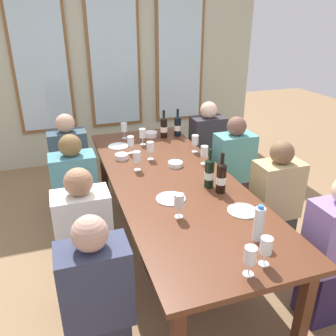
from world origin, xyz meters
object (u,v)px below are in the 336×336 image
(tasting_bowl_0, at_px, (122,156))
(wine_glass_3, at_px, (195,141))
(wine_glass_7, at_px, (131,142))
(seated_person_4, at_px, (86,244))
(dining_table, at_px, (172,185))
(wine_glass_6, at_px, (179,201))
(wine_bottle_1, at_px, (209,173))
(white_plate_1, at_px, (118,146))
(seated_person_7, at_px, (207,151))
(wine_bottle_0, at_px, (221,177))
(wine_bottle_3, at_px, (178,126))
(wine_bottle_2, at_px, (164,127))
(wine_glass_0, at_px, (142,134))
(wine_glass_4, at_px, (251,256))
(seated_person_1, at_px, (333,255))
(white_plate_0, at_px, (171,199))
(seated_person_5, at_px, (274,207))
(wine_glass_9, at_px, (266,246))
(tasting_bowl_2, at_px, (151,134))
(seated_person_3, at_px, (233,172))
(seated_person_6, at_px, (71,168))
(tasting_bowl_1, at_px, (175,164))
(wine_glass_8, at_px, (150,148))
(seated_person_2, at_px, (76,198))
(white_plate_2, at_px, (242,211))
(water_bottle, at_px, (259,224))
(wine_glass_5, at_px, (124,128))
(seated_person_0, at_px, (98,307))
(wine_glass_1, at_px, (204,152))
(wine_glass_2, at_px, (137,158))

(tasting_bowl_0, bearing_deg, wine_glass_3, -3.94)
(wine_glass_7, relative_size, seated_person_4, 0.16)
(dining_table, relative_size, wine_glass_6, 15.56)
(wine_bottle_1, bearing_deg, white_plate_1, 114.32)
(seated_person_7, bearing_deg, wine_glass_6, -120.62)
(wine_bottle_0, distance_m, wine_glass_6, 0.49)
(wine_bottle_3, xyz_separation_m, wine_glass_6, (-0.58, -1.61, 0.00))
(wine_bottle_2, distance_m, wine_glass_0, 0.32)
(wine_glass_4, relative_size, seated_person_1, 0.16)
(white_plate_0, height_order, wine_bottle_0, wine_bottle_0)
(wine_bottle_1, bearing_deg, seated_person_5, -14.00)
(wine_glass_3, distance_m, wine_glass_9, 1.73)
(white_plate_0, relative_size, tasting_bowl_2, 1.48)
(wine_bottle_3, xyz_separation_m, seated_person_3, (0.36, -0.67, -0.33))
(seated_person_6, height_order, seated_person_7, same)
(wine_bottle_2, relative_size, tasting_bowl_1, 2.33)
(dining_table, relative_size, wine_glass_9, 15.56)
(dining_table, distance_m, white_plate_0, 0.36)
(dining_table, height_order, tasting_bowl_0, tasting_bowl_0)
(wine_bottle_2, relative_size, wine_glass_3, 1.78)
(seated_person_3, bearing_deg, wine_bottle_0, -125.69)
(wine_glass_6, bearing_deg, wine_glass_8, 84.67)
(dining_table, bearing_deg, seated_person_4, -153.69)
(wine_bottle_1, height_order, seated_person_2, seated_person_2)
(white_plate_2, height_order, tasting_bowl_2, tasting_bowl_2)
(wine_glass_3, relative_size, seated_person_2, 0.16)
(water_bottle, distance_m, seated_person_6, 2.23)
(wine_bottle_2, relative_size, wine_glass_5, 1.78)
(tasting_bowl_2, bearing_deg, seated_person_1, -73.10)
(tasting_bowl_0, xyz_separation_m, wine_glass_0, (0.29, 0.32, 0.09))
(white_plate_1, height_order, water_bottle, water_bottle)
(water_bottle, height_order, wine_glass_3, water_bottle)
(wine_glass_9, height_order, seated_person_0, seated_person_0)
(wine_bottle_2, height_order, seated_person_5, seated_person_5)
(seated_person_1, distance_m, seated_person_3, 1.40)
(wine_glass_7, bearing_deg, wine_glass_5, 86.12)
(wine_glass_4, distance_m, wine_glass_9, 0.13)
(dining_table, xyz_separation_m, wine_glass_4, (0.00, -1.23, 0.18))
(dining_table, distance_m, seated_person_0, 1.27)
(white_plate_1, distance_m, wine_glass_1, 0.97)
(dining_table, relative_size, seated_person_5, 2.44)
(wine_glass_0, distance_m, wine_glass_2, 0.65)
(white_plate_1, relative_size, water_bottle, 0.89)
(wine_glass_5, bearing_deg, seated_person_7, -8.45)
(seated_person_2, xyz_separation_m, seated_person_6, (0.00, 0.66, 0.00))
(white_plate_0, height_order, wine_bottle_3, wine_bottle_3)
(wine_glass_2, bearing_deg, tasting_bowl_1, -4.64)
(wine_bottle_1, distance_m, seated_person_6, 1.62)
(wine_bottle_2, height_order, seated_person_3, seated_person_3)
(wine_bottle_0, bearing_deg, wine_bottle_2, 90.73)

